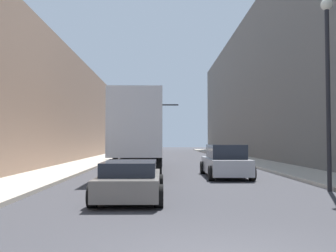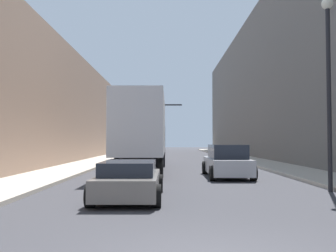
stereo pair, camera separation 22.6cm
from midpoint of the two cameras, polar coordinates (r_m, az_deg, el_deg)
name	(u,v)px [view 2 (the right image)]	position (r m, az deg, el deg)	size (l,w,h in m)	color
sidewalk_right	(246,159)	(36.36, 12.02, -5.00)	(2.95, 80.00, 0.15)	#B2A899
sidewalk_left	(102,159)	(36.05, -9.81, -5.04)	(2.95, 80.00, 0.15)	#B2A899
building_right	(292,78)	(37.99, 18.58, 6.98)	(6.00, 80.00, 15.74)	#66605B
building_left	(56,111)	(37.13, -16.59, 2.16)	(6.00, 80.00, 9.29)	#997A66
semi_truck	(143,132)	(22.51, -3.60, -0.93)	(2.50, 12.39, 4.29)	silver
sedan_car	(128,180)	(12.07, -5.55, -8.23)	(2.09, 4.34, 1.21)	slate
suv_car	(226,162)	(19.36, 9.12, -5.40)	(2.14, 4.93, 1.65)	#B7B7BC
traffic_signal_gantry	(135,119)	(35.99, -4.83, 1.00)	(5.95, 0.35, 5.59)	black
street_lamp	(327,67)	(15.15, 23.49, 8.21)	(0.44, 0.44, 7.15)	black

